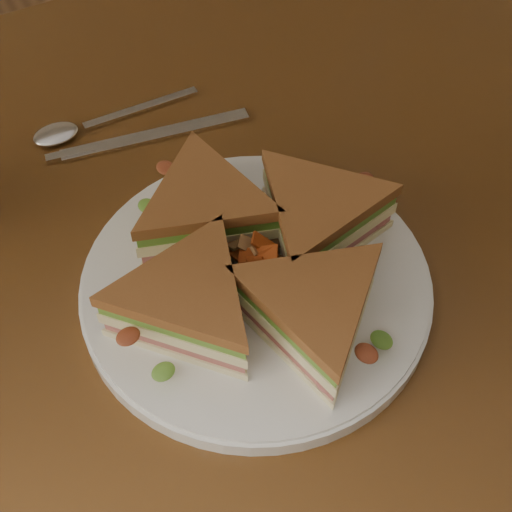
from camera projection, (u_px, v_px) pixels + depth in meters
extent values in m
plane|color=brown|center=(230.00, 481.00, 1.28)|extent=(6.00, 6.00, 0.00)
cube|color=#3D220D|center=(208.00, 213.00, 0.71)|extent=(1.20, 0.80, 0.04)
cylinder|color=#372110|center=(397.00, 123.00, 1.34)|extent=(0.06, 0.06, 0.71)
cylinder|color=white|center=(256.00, 286.00, 0.62)|extent=(0.30, 0.30, 0.02)
cube|color=silver|center=(141.00, 109.00, 0.77)|extent=(0.13, 0.01, 0.00)
ellipsoid|color=silver|center=(56.00, 135.00, 0.74)|extent=(0.05, 0.03, 0.01)
cube|color=silver|center=(157.00, 135.00, 0.74)|extent=(0.20, 0.05, 0.00)
cube|color=silver|center=(71.00, 155.00, 0.73)|extent=(0.05, 0.02, 0.00)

